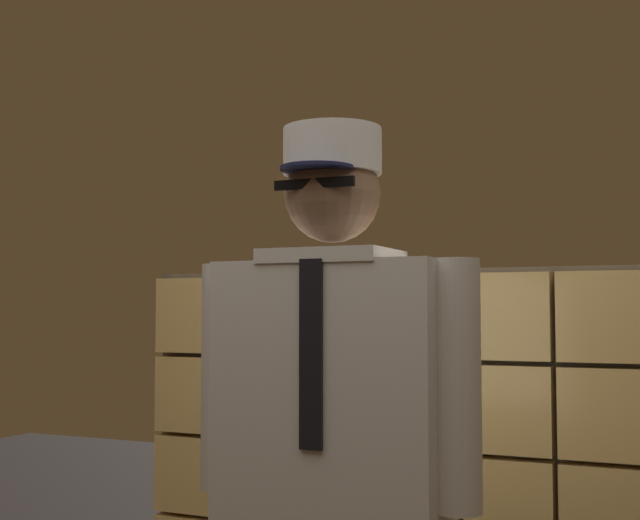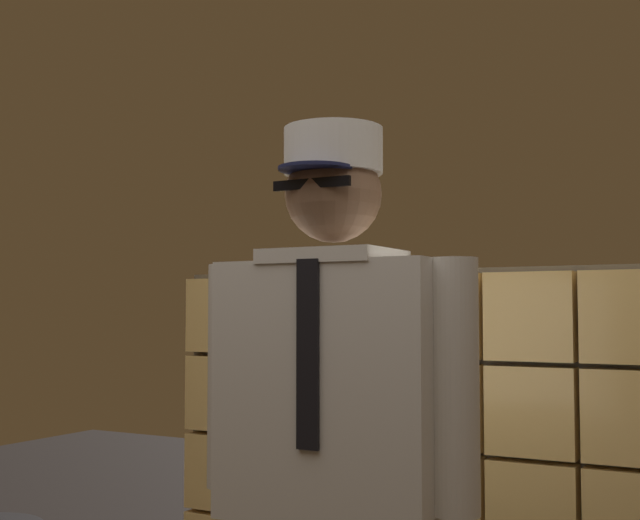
% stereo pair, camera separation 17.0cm
% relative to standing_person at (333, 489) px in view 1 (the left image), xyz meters
% --- Properties ---
extents(glass_block_wall, '(2.16, 0.10, 1.55)m').
position_rel_standing_person_xyz_m(glass_block_wall, '(-0.06, 0.92, -0.20)').
color(glass_block_wall, '#F2C672').
rests_on(glass_block_wall, ground).
extents(standing_person, '(0.73, 0.30, 1.83)m').
position_rel_standing_person_xyz_m(standing_person, '(0.00, 0.00, 0.00)').
color(standing_person, '#382D23').
rests_on(standing_person, ground).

